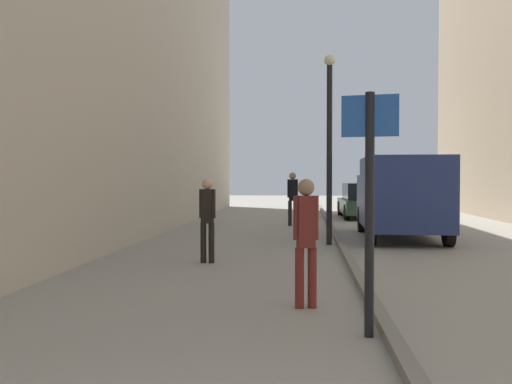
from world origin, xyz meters
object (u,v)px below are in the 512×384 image
at_px(pedestrian_main_foreground, 306,234).
at_px(delivery_van, 400,195).
at_px(parked_car, 363,201).
at_px(pedestrian_far_crossing, 293,195).
at_px(street_sign_post, 370,192).
at_px(pedestrian_mid_block, 207,214).
at_px(lamp_post, 329,136).

xyz_separation_m(pedestrian_main_foreground, delivery_van, (2.64, 8.76, 0.24)).
bearing_deg(parked_car, pedestrian_main_foreground, -99.66).
distance_m(pedestrian_main_foreground, pedestrian_far_crossing, 12.67).
distance_m(delivery_van, street_sign_post, 10.27).
height_order(pedestrian_mid_block, parked_car, pedestrian_mid_block).
xyz_separation_m(pedestrian_main_foreground, parked_car, (2.45, 16.86, -0.26)).
bearing_deg(street_sign_post, delivery_van, -90.19).
bearing_deg(pedestrian_mid_block, lamp_post, 60.37).
xyz_separation_m(pedestrian_main_foreground, lamp_post, (0.61, 7.11, 1.75)).
relative_size(delivery_van, parked_car, 1.25).
bearing_deg(lamp_post, street_sign_post, -89.63).
height_order(pedestrian_main_foreground, delivery_van, delivery_van).
height_order(delivery_van, lamp_post, lamp_post).
bearing_deg(street_sign_post, lamp_post, -78.71).
xyz_separation_m(pedestrian_main_foreground, pedestrian_mid_block, (-1.93, 3.80, 0.00)).
distance_m(delivery_van, parked_car, 8.12).
bearing_deg(lamp_post, pedestrian_far_crossing, 100.43).
relative_size(parked_car, lamp_post, 0.89).
height_order(parked_car, street_sign_post, street_sign_post).
bearing_deg(parked_car, pedestrian_mid_block, -109.94).
bearing_deg(pedestrian_far_crossing, pedestrian_mid_block, -105.71).
bearing_deg(pedestrian_main_foreground, pedestrian_far_crossing, 79.89).
bearing_deg(delivery_van, street_sign_post, -99.21).
relative_size(pedestrian_mid_block, lamp_post, 0.35).
distance_m(pedestrian_far_crossing, delivery_van, 4.96).
distance_m(pedestrian_far_crossing, lamp_post, 5.89).
height_order(delivery_van, parked_car, delivery_van).
bearing_deg(lamp_post, parked_car, 79.33).
distance_m(pedestrian_mid_block, lamp_post, 4.52).
bearing_deg(parked_car, lamp_post, -102.06).
distance_m(pedestrian_main_foreground, parked_car, 17.04).
xyz_separation_m(parked_car, lamp_post, (-1.84, -9.75, 2.01)).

